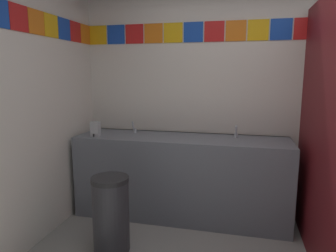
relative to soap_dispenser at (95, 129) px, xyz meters
name	(u,v)px	position (x,y,z in m)	size (l,w,h in m)	color
wall_back	(255,88)	(1.63, 0.51, 0.43)	(3.79, 0.09, 2.75)	silver
vanity_counter	(181,176)	(0.89, 0.17, -0.50)	(2.22, 0.59, 0.87)	slate
faucet_left	(134,129)	(0.34, 0.26, -0.03)	(0.04, 0.10, 0.14)	silver
faucet_right	(236,133)	(1.45, 0.26, -0.03)	(0.04, 0.10, 0.14)	silver
soap_dispenser	(95,129)	(0.00, 0.00, 0.00)	(0.09, 0.09, 0.16)	#B7BABF
trash_bin	(111,214)	(0.43, -0.62, -0.62)	(0.32, 0.32, 0.66)	#333338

